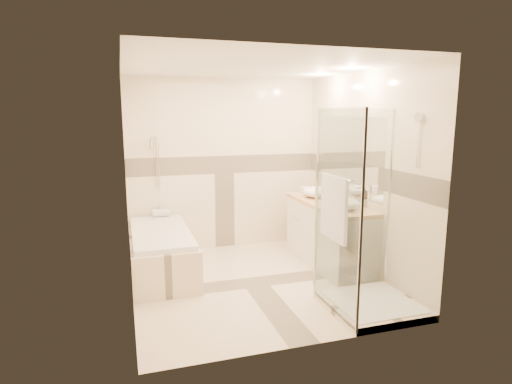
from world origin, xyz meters
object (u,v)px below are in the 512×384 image
object	(u,v)px
vanity	(329,234)
bathtub	(161,249)
amenity_bottle_a	(327,195)
shower_enclosure	(360,261)
vessel_sink_near	(316,192)
amenity_bottle_b	(325,196)
vessel_sink_far	(345,204)

from	to	relation	value
vanity	bathtub	bearing A→B (deg)	170.75
amenity_bottle_a	shower_enclosure	bearing A→B (deg)	-101.64
shower_enclosure	vessel_sink_near	size ratio (longest dim) A/B	5.38
bathtub	amenity_bottle_a	xyz separation A→B (m)	(2.13, -0.30, 0.63)
vanity	amenity_bottle_a	distance (m)	0.51
amenity_bottle_a	amenity_bottle_b	bearing A→B (deg)	90.00
bathtub	shower_enclosure	world-z (taller)	shower_enclosure
vanity	amenity_bottle_b	world-z (taller)	amenity_bottle_b
vessel_sink_near	bathtub	bearing A→B (deg)	-179.58
amenity_bottle_a	amenity_bottle_b	world-z (taller)	amenity_bottle_a
bathtub	vessel_sink_near	world-z (taller)	vessel_sink_near
bathtub	vessel_sink_far	size ratio (longest dim) A/B	4.68
vessel_sink_near	vessel_sink_far	world-z (taller)	vessel_sink_near
bathtub	shower_enclosure	distance (m)	2.47
bathtub	vessel_sink_near	bearing A→B (deg)	0.42
amenity_bottle_b	shower_enclosure	bearing A→B (deg)	-101.36
amenity_bottle_a	vessel_sink_far	bearing A→B (deg)	-90.00
shower_enclosure	amenity_bottle_b	bearing A→B (deg)	78.64
vanity	shower_enclosure	size ratio (longest dim) A/B	0.79
vanity	amenity_bottle_b	size ratio (longest dim) A/B	12.08
vanity	amenity_bottle_b	xyz separation A→B (m)	(-0.02, 0.09, 0.49)
shower_enclosure	amenity_bottle_a	world-z (taller)	shower_enclosure
bathtub	amenity_bottle_b	xyz separation A→B (m)	(2.13, -0.26, 0.61)
vessel_sink_near	amenity_bottle_a	world-z (taller)	amenity_bottle_a
shower_enclosure	amenity_bottle_b	size ratio (longest dim) A/B	15.22
vanity	amenity_bottle_b	distance (m)	0.50
vanity	vessel_sink_far	xyz separation A→B (m)	(-0.02, -0.45, 0.50)
bathtub	amenity_bottle_b	bearing A→B (deg)	-7.04
amenity_bottle_a	vanity	bearing A→B (deg)	-69.62
shower_enclosure	vessel_sink_near	distance (m)	1.71
shower_enclosure	vessel_sink_far	size ratio (longest dim) A/B	5.61
bathtub	vanity	world-z (taller)	vanity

